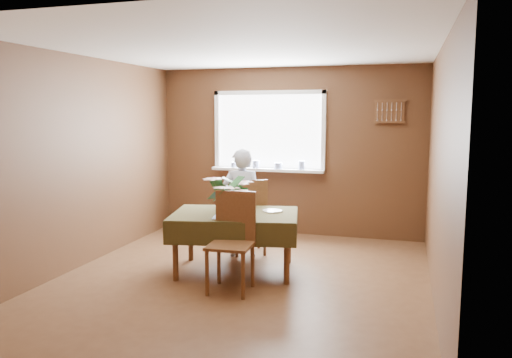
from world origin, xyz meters
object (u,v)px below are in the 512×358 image
(chair_near, at_px, (233,237))
(flower_bouquet, at_px, (229,192))
(seated_woman, at_px, (242,203))
(dining_table, at_px, (235,220))
(chair_far, at_px, (249,214))

(chair_near, bearing_deg, flower_bouquet, 112.68)
(seated_woman, height_order, flower_bouquet, seated_woman)
(dining_table, xyz_separation_m, seated_woman, (-0.13, 0.64, 0.08))
(dining_table, distance_m, flower_bouquet, 0.41)
(dining_table, bearing_deg, chair_far, 82.65)
(dining_table, height_order, flower_bouquet, flower_bouquet)
(seated_woman, bearing_deg, chair_far, -151.68)
(chair_far, xyz_separation_m, chair_near, (0.22, -1.27, 0.01))
(dining_table, height_order, chair_near, chair_near)
(dining_table, xyz_separation_m, flower_bouquet, (0.00, -0.20, 0.36))
(chair_far, height_order, flower_bouquet, flower_bouquet)
(chair_far, height_order, chair_near, chair_near)
(dining_table, xyz_separation_m, chair_near, (0.16, -0.54, -0.06))
(chair_far, xyz_separation_m, flower_bouquet, (0.06, -0.93, 0.43))
(dining_table, relative_size, seated_woman, 1.15)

